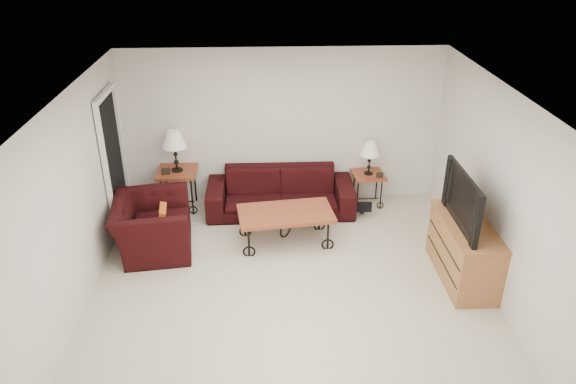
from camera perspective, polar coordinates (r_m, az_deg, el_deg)
The scene contains 20 objects.
ground at distance 7.06m, azimuth 0.27°, elevation -9.86°, with size 5.00×5.00×0.00m, color #C1B4A4.
wall_back at distance 8.68m, azimuth -0.55°, elevation 6.83°, with size 5.00×0.02×2.50m, color silver.
wall_front at distance 4.34m, azimuth 2.04°, elevation -16.28°, with size 5.00×0.02×2.50m, color silver.
wall_left at distance 6.75m, azimuth -21.41°, elevation -1.22°, with size 0.02×5.00×2.50m, color silver.
wall_right at distance 6.97m, azimuth 21.29°, elevation -0.33°, with size 0.02×5.00×2.50m, color silver.
ceiling at distance 5.92m, azimuth 0.32°, elevation 9.97°, with size 5.00×5.00×0.00m, color white.
doorway at distance 8.26m, azimuth -17.71°, elevation 2.73°, with size 0.08×0.94×2.04m, color black.
sofa at distance 8.60m, azimuth -0.80°, elevation -0.01°, with size 2.30×0.90×0.67m, color black.
side_table_left at distance 8.87m, azimuth -11.31°, elevation 0.27°, with size 0.61×0.61×0.66m, color brown.
side_table_right at distance 8.94m, azimuth 8.28°, elevation 0.33°, with size 0.50×0.50×0.54m, color brown.
lamp_left at distance 8.60m, azimuth -11.70°, elevation 4.22°, with size 0.38×0.38×0.66m, color black, non-canonical shape.
lamp_right at distance 8.72m, azimuth 8.51°, elevation 3.51°, with size 0.31×0.31×0.54m, color black, non-canonical shape.
photo_frame_left at distance 8.60m, azimuth -12.66°, elevation 2.11°, with size 0.13×0.02×0.11m, color black.
photo_frame_right at distance 8.70m, azimuth 9.56°, elevation 1.77°, with size 0.11×0.01×0.09m, color black.
coffee_table at distance 7.81m, azimuth -0.25°, elevation -3.69°, with size 1.33×0.72×0.50m, color brown.
armchair at distance 7.82m, azimuth -13.98°, elevation -3.45°, with size 1.16×1.02×0.76m, color black.
throw_pillow at distance 7.68m, azimuth -13.06°, elevation -2.71°, with size 0.34×0.09×0.34m, color orange.
tv_stand at distance 7.36m, azimuth 17.93°, elevation -5.87°, with size 0.55×1.33×0.80m, color #AA6A3F.
television at distance 7.00m, azimuth 18.61°, elevation -0.76°, with size 1.19×0.16×0.68m, color black.
backpack at distance 8.63m, azimuth 7.81°, elevation -0.92°, with size 0.36×0.28×0.47m, color black.
Camera 1 is at (-0.29, -5.66, 4.21)m, focal length 34.04 mm.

